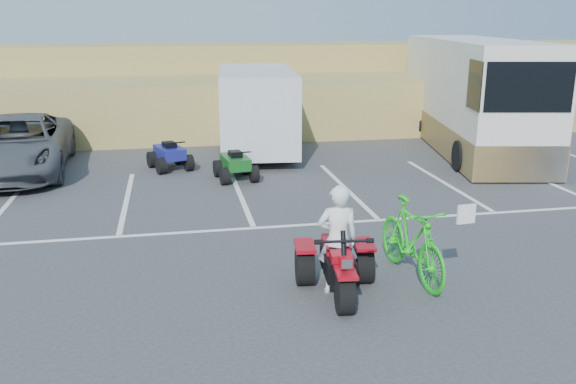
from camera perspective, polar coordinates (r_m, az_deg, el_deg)
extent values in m
plane|color=#37373A|center=(10.36, -1.39, -7.73)|extent=(100.00, 100.00, 0.00)
cube|color=white|center=(15.44, -24.89, -1.19)|extent=(0.12, 5.00, 0.01)
cube|color=white|center=(14.99, -14.86, -0.69)|extent=(0.12, 5.00, 0.01)
cube|color=white|center=(15.03, -4.55, -0.15)|extent=(0.12, 5.00, 0.01)
cube|color=white|center=(15.54, 5.38, 0.37)|extent=(0.12, 5.00, 0.01)
cube|color=white|center=(16.49, 14.44, 0.84)|extent=(0.12, 5.00, 0.01)
cube|color=white|center=(17.79, 22.34, 1.23)|extent=(0.12, 5.00, 0.01)
cube|color=white|center=(12.57, -3.21, -3.38)|extent=(28.00, 0.12, 0.01)
cube|color=#9B8E46|center=(23.62, -7.11, 8.14)|extent=(40.00, 6.00, 2.00)
cube|color=#9B8E46|center=(26.99, -7.72, 11.22)|extent=(40.00, 4.00, 2.20)
imported|color=white|center=(9.46, 4.68, -4.46)|extent=(0.68, 0.49, 1.74)
imported|color=#14BF19|center=(10.22, 11.50, -4.42)|extent=(0.83, 2.25, 1.32)
imported|color=#4A4C52|center=(18.43, -23.99, 4.03)|extent=(2.93, 5.81, 1.58)
cube|color=silver|center=(19.51, -2.96, 7.95)|extent=(2.78, 5.81, 2.34)
cylinder|color=black|center=(19.70, -2.92, 4.71)|extent=(2.11, 0.85, 0.66)
cube|color=silver|center=(21.12, 16.74, 8.83)|extent=(4.18, 9.92, 3.47)
cube|color=olive|center=(21.29, 16.47, 5.48)|extent=(4.23, 9.93, 0.96)
cube|color=black|center=(16.49, 21.68, 9.09)|extent=(2.18, 0.44, 1.25)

